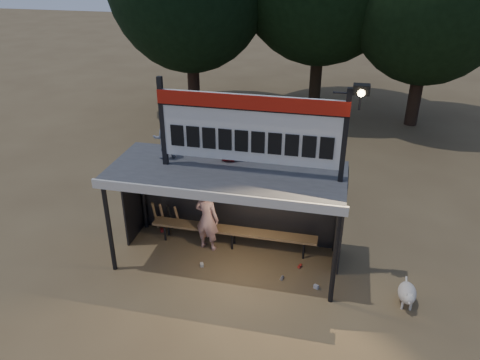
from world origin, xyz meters
name	(u,v)px	position (x,y,z in m)	size (l,w,h in m)	color
ground	(228,259)	(0.00, 0.00, 0.00)	(80.00, 80.00, 0.00)	brown
player	(207,219)	(-0.58, 0.36, 0.81)	(0.59, 0.39, 1.62)	silver
child_a	(164,137)	(-1.48, 0.30, 2.80)	(0.47, 0.36, 0.96)	gray
child_b	(229,139)	(-0.07, 0.48, 2.81)	(0.48, 0.31, 0.98)	maroon
dugout_shelter	(230,184)	(0.00, 0.24, 1.85)	(5.10, 2.08, 2.32)	#3C3D3F
scoreboard_assembly	(253,127)	(0.56, -0.01, 3.32)	(4.10, 0.27, 1.99)	black
bench	(233,231)	(0.00, 0.55, 0.43)	(4.00, 0.35, 0.48)	olive
dog	(407,294)	(3.90, -0.67, 0.28)	(0.36, 0.81, 0.49)	beige
bats	(166,217)	(-1.80, 0.82, 0.43)	(0.67, 0.35, 0.84)	olive
litter	(248,264)	(0.50, -0.10, 0.04)	(4.13, 1.46, 0.08)	#B01F1E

